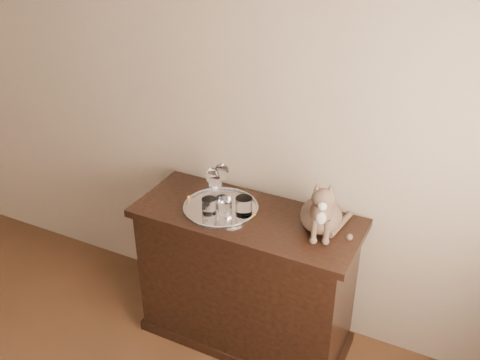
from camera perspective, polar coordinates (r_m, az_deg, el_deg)
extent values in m
cube|color=tan|center=(3.08, -6.91, 9.72)|extent=(4.00, 0.10, 2.70)
cylinder|color=silver|center=(2.83, -2.07, -3.02)|extent=(0.40, 0.40, 0.01)
cylinder|color=white|center=(2.76, -1.62, -2.84)|extent=(0.07, 0.07, 0.08)
cylinder|color=white|center=(2.77, -3.31, -2.78)|extent=(0.08, 0.08, 0.09)
cylinder|color=white|center=(2.75, 0.41, -2.82)|extent=(0.09, 0.09, 0.10)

